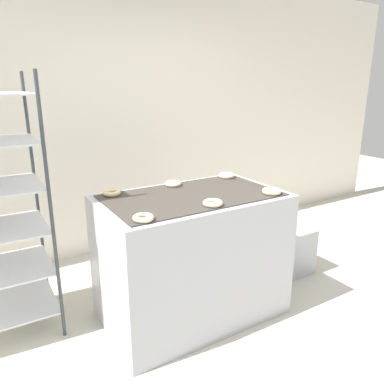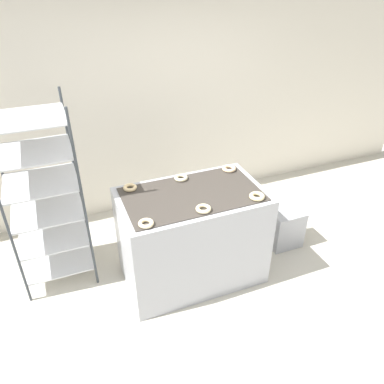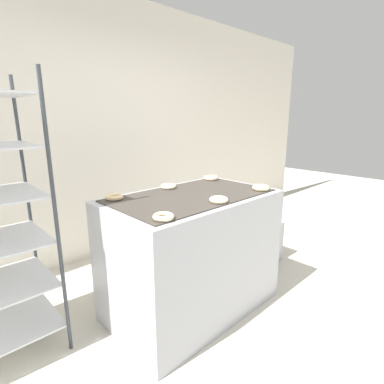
{
  "view_description": "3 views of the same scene",
  "coord_description": "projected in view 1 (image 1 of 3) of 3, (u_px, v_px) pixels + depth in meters",
  "views": [
    {
      "loc": [
        -1.32,
        -1.54,
        1.74
      ],
      "look_at": [
        0.0,
        0.65,
        0.99
      ],
      "focal_mm": 35.0,
      "sensor_mm": 36.0,
      "label": 1
    },
    {
      "loc": [
        -1.05,
        -1.99,
        2.75
      ],
      "look_at": [
        0.0,
        0.65,
        0.99
      ],
      "focal_mm": 35.0,
      "sensor_mm": 36.0,
      "label": 2
    },
    {
      "loc": [
        -1.52,
        -0.94,
        1.54
      ],
      "look_at": [
        0.0,
        0.65,
        0.99
      ],
      "focal_mm": 28.0,
      "sensor_mm": 36.0,
      "label": 3
    }
  ],
  "objects": [
    {
      "name": "glaze_bin",
      "position": [
        292.0,
        251.0,
        3.5
      ],
      "size": [
        0.36,
        0.28,
        0.44
      ],
      "color": "#A8AAB2",
      "rests_on": "ground_plane"
    },
    {
      "name": "donut_far_left",
      "position": [
        112.0,
        193.0,
        2.66
      ],
      "size": [
        0.13,
        0.13,
        0.03
      ],
      "primitive_type": "torus",
      "color": "beige",
      "rests_on": "fryer_machine"
    },
    {
      "name": "donut_near_left",
      "position": [
        143.0,
        218.0,
        2.18
      ],
      "size": [
        0.12,
        0.12,
        0.03
      ],
      "primitive_type": "torus",
      "color": "beige",
      "rests_on": "fryer_machine"
    },
    {
      "name": "wall_back",
      "position": [
        116.0,
        117.0,
        3.76
      ],
      "size": [
        8.0,
        0.05,
        2.8
      ],
      "color": "silver",
      "rests_on": "ground_plane"
    },
    {
      "name": "donut_far_center",
      "position": [
        173.0,
        184.0,
        2.9
      ],
      "size": [
        0.13,
        0.13,
        0.03
      ],
      "primitive_type": "torus",
      "color": "beige",
      "rests_on": "fryer_machine"
    },
    {
      "name": "ground_plane",
      "position": [
        244.0,
        363.0,
        2.42
      ],
      "size": [
        14.0,
        14.0,
        0.0
      ],
      "primitive_type": "plane",
      "color": "beige"
    },
    {
      "name": "fryer_machine",
      "position": [
        192.0,
        256.0,
        2.81
      ],
      "size": [
        1.32,
        0.79,
        0.97
      ],
      "color": "#A8AAB2",
      "rests_on": "ground_plane"
    },
    {
      "name": "donut_near_right",
      "position": [
        272.0,
        191.0,
        2.69
      ],
      "size": [
        0.14,
        0.14,
        0.04
      ],
      "primitive_type": "torus",
      "color": "beige",
      "rests_on": "fryer_machine"
    },
    {
      "name": "donut_far_right",
      "position": [
        227.0,
        175.0,
        3.15
      ],
      "size": [
        0.14,
        0.14,
        0.04
      ],
      "primitive_type": "torus",
      "color": "beige",
      "rests_on": "fryer_machine"
    },
    {
      "name": "donut_near_center",
      "position": [
        213.0,
        203.0,
        2.44
      ],
      "size": [
        0.13,
        0.13,
        0.03
      ],
      "primitive_type": "torus",
      "color": "beige",
      "rests_on": "fryer_machine"
    }
  ]
}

